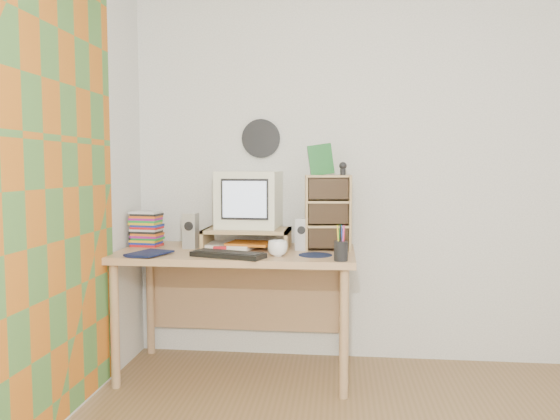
% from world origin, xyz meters
% --- Properties ---
extents(back_wall, '(3.50, 0.00, 3.50)m').
position_xyz_m(back_wall, '(0.00, 1.75, 1.25)').
color(back_wall, white).
rests_on(back_wall, floor).
extents(curtain, '(0.00, 2.20, 2.20)m').
position_xyz_m(curtain, '(-1.71, 0.48, 1.15)').
color(curtain, '#C3671B').
rests_on(curtain, left_wall).
extents(wall_disc, '(0.25, 0.02, 0.25)m').
position_xyz_m(wall_disc, '(-0.93, 1.73, 1.43)').
color(wall_disc, black).
rests_on(wall_disc, back_wall).
extents(desk, '(1.40, 0.70, 0.75)m').
position_xyz_m(desk, '(-1.03, 1.44, 0.62)').
color(desk, tan).
rests_on(desk, floor).
extents(monitor_riser, '(0.52, 0.30, 0.12)m').
position_xyz_m(monitor_riser, '(-0.98, 1.48, 0.84)').
color(monitor_riser, tan).
rests_on(monitor_riser, desk).
extents(crt_monitor, '(0.38, 0.38, 0.35)m').
position_xyz_m(crt_monitor, '(-0.98, 1.53, 1.04)').
color(crt_monitor, white).
rests_on(crt_monitor, monitor_riser).
extents(speaker_left, '(0.09, 0.09, 0.22)m').
position_xyz_m(speaker_left, '(-1.32, 1.44, 0.86)').
color(speaker_left, '#B4B5B9').
rests_on(speaker_left, desk).
extents(speaker_right, '(0.08, 0.08, 0.19)m').
position_xyz_m(speaker_right, '(-0.64, 1.44, 0.85)').
color(speaker_right, '#B4B5B9').
rests_on(speaker_right, desk).
extents(keyboard, '(0.44, 0.26, 0.03)m').
position_xyz_m(keyboard, '(-1.03, 1.14, 0.76)').
color(keyboard, black).
rests_on(keyboard, desk).
extents(dvd_stack, '(0.19, 0.14, 0.25)m').
position_xyz_m(dvd_stack, '(-1.62, 1.50, 0.87)').
color(dvd_stack, brown).
rests_on(dvd_stack, desk).
extents(cd_rack, '(0.28, 0.17, 0.45)m').
position_xyz_m(cd_rack, '(-0.49, 1.46, 0.97)').
color(cd_rack, tan).
rests_on(cd_rack, desk).
extents(mug, '(0.13, 0.13, 0.09)m').
position_xyz_m(mug, '(-0.76, 1.20, 0.79)').
color(mug, white).
rests_on(mug, desk).
extents(diary, '(0.25, 0.22, 0.04)m').
position_xyz_m(diary, '(-1.56, 1.18, 0.77)').
color(diary, '#10173B').
rests_on(diary, desk).
extents(mousepad, '(0.19, 0.19, 0.00)m').
position_xyz_m(mousepad, '(-0.55, 1.25, 0.75)').
color(mousepad, black).
rests_on(mousepad, desk).
extents(pen_cup, '(0.09, 0.09, 0.15)m').
position_xyz_m(pen_cup, '(-0.41, 1.08, 0.82)').
color(pen_cup, black).
rests_on(pen_cup, desk).
extents(papers, '(0.33, 0.27, 0.04)m').
position_xyz_m(papers, '(-1.04, 1.46, 0.77)').
color(papers, white).
rests_on(papers, desk).
extents(red_box, '(0.08, 0.06, 0.04)m').
position_xyz_m(red_box, '(-1.10, 1.27, 0.77)').
color(red_box, red).
rests_on(red_box, desk).
extents(game_box, '(0.14, 0.05, 0.18)m').
position_xyz_m(game_box, '(-0.53, 1.48, 1.29)').
color(game_box, '#1C6328').
rests_on(game_box, cd_rack).
extents(webcam, '(0.05, 0.05, 0.08)m').
position_xyz_m(webcam, '(-0.40, 1.42, 1.24)').
color(webcam, black).
rests_on(webcam, cd_rack).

